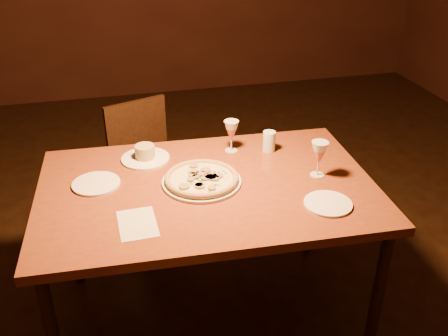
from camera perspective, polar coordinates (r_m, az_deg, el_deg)
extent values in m
plane|color=black|center=(2.64, 0.85, -18.04)|extent=(7.00, 7.00, 0.00)
cube|color=brown|center=(2.23, -1.92, -2.40)|extent=(1.52, 1.02, 0.04)
cylinder|color=black|center=(2.80, -17.14, -6.33)|extent=(0.05, 0.05, 0.75)
cylinder|color=black|center=(2.35, 17.10, -14.12)|extent=(0.05, 0.05, 0.75)
cylinder|color=black|center=(2.94, 10.02, -3.54)|extent=(0.05, 0.05, 0.75)
cube|color=black|center=(3.11, -8.18, -0.33)|extent=(0.51, 0.51, 0.04)
cube|color=black|center=(3.16, -9.96, 4.33)|extent=(0.38, 0.16, 0.38)
cylinder|color=black|center=(3.04, -9.23, -6.07)|extent=(0.03, 0.03, 0.41)
cylinder|color=black|center=(3.29, -11.68, -3.34)|extent=(0.03, 0.03, 0.41)
cylinder|color=black|center=(3.16, -3.97, -4.25)|extent=(0.03, 0.03, 0.41)
cylinder|color=black|center=(3.40, -6.73, -1.76)|extent=(0.03, 0.03, 0.41)
cylinder|color=white|center=(2.23, -2.57, -1.57)|extent=(0.35, 0.35, 0.01)
cylinder|color=beige|center=(2.22, -2.58, -1.29)|extent=(0.32, 0.32, 0.01)
torus|color=tan|center=(2.22, -2.58, -1.14)|extent=(0.33, 0.33, 0.03)
cylinder|color=white|center=(2.45, -8.96, 1.09)|extent=(0.23, 0.23, 0.01)
cylinder|color=tan|center=(2.44, -9.03, 1.86)|extent=(0.10, 0.10, 0.06)
cylinder|color=silver|center=(2.49, 5.18, 3.04)|extent=(0.06, 0.06, 0.10)
cylinder|color=white|center=(2.29, -14.40, -1.75)|extent=(0.21, 0.21, 0.01)
cylinder|color=white|center=(2.12, 11.80, -4.01)|extent=(0.20, 0.20, 0.01)
cube|color=beige|center=(1.99, -9.86, -6.28)|extent=(0.15, 0.22, 0.00)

